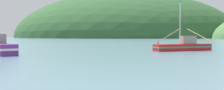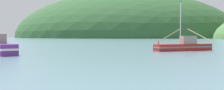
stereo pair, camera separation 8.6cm
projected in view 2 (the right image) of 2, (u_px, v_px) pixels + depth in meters
The scene contains 3 objects.
hill_far_left at pixel (104, 38), 249.57m from camera, with size 94.60×75.68×37.79m, color #516B38.
hill_far_right at pixel (126, 38), 257.06m from camera, with size 195.37×156.30×78.37m, color #2D562D.
fishing_boat_red at pixel (184, 46), 41.87m from camera, with size 9.07×10.53×7.22m.
Camera 2 is at (-3.05, -3.68, 2.30)m, focal length 46.09 mm.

